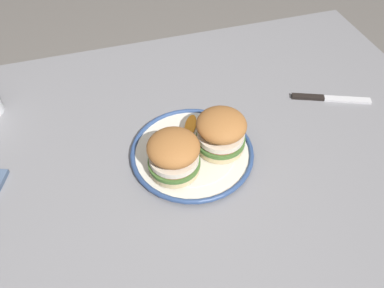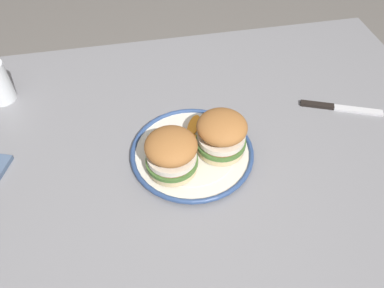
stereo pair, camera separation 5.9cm
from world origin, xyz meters
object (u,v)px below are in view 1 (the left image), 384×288
Objects in this scene: dinner_plate at (192,152)px; table_knife at (325,98)px; sandwich_half_left at (221,132)px; dining_table at (181,181)px; sandwich_half_right at (174,154)px.

dinner_plate reaches higher than table_knife.
table_knife is at bearing -168.11° from dinner_plate.
sandwich_half_left is (-0.07, 0.01, 0.06)m from dinner_plate.
dining_table is 0.16m from sandwich_half_right.
dining_table is 7.05× the size of table_knife.
dinner_plate is at bearing -7.89° from sandwich_half_left.
sandwich_half_left is at bearing 172.11° from dinner_plate.
dining_table is 0.47m from table_knife.
sandwich_half_right is at bearing 55.69° from dining_table.
table_knife is at bearing -164.63° from sandwich_half_right.
sandwich_half_right reaches higher than dining_table.
table_knife is at bearing -168.07° from dining_table.
sandwich_half_left reaches higher than dining_table.
dining_table is at bearing -124.31° from sandwich_half_right.
sandwich_half_left is at bearing -165.27° from sandwich_half_right.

